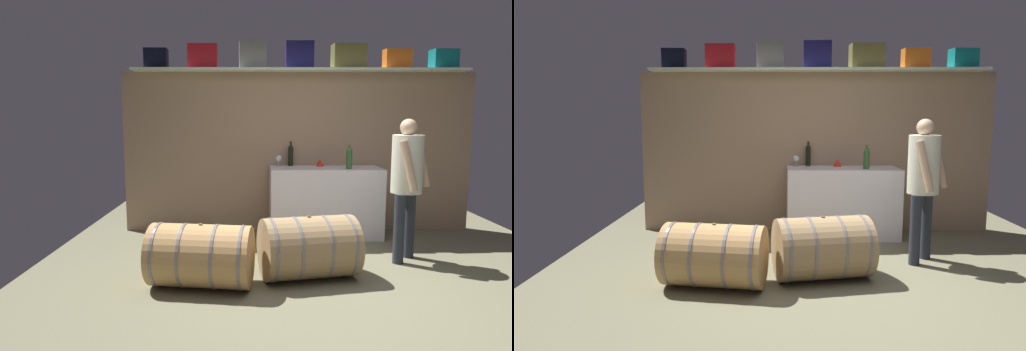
# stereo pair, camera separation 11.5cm
# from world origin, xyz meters

# --- Properties ---
(ground_plane) EXTENTS (5.92, 7.82, 0.02)m
(ground_plane) POSITION_xyz_m (0.00, 0.58, -0.01)
(ground_plane) COLOR #6C6B50
(back_wall_panel) EXTENTS (4.72, 0.10, 2.16)m
(back_wall_panel) POSITION_xyz_m (0.00, 2.31, 1.08)
(back_wall_panel) COLOR #9C7F63
(back_wall_panel) RESTS_ON ground
(high_shelf_board) EXTENTS (4.35, 0.40, 0.03)m
(high_shelf_board) POSITION_xyz_m (0.00, 2.16, 2.17)
(high_shelf_board) COLOR silver
(high_shelf_board) RESTS_ON back_wall_panel
(toolcase_black) EXTENTS (0.30, 0.24, 0.25)m
(toolcase_black) POSITION_xyz_m (-1.87, 2.16, 2.31)
(toolcase_black) COLOR black
(toolcase_black) RESTS_ON high_shelf_board
(toolcase_red) EXTENTS (0.38, 0.24, 0.31)m
(toolcase_red) POSITION_xyz_m (-1.27, 2.16, 2.34)
(toolcase_red) COLOR red
(toolcase_red) RESTS_ON high_shelf_board
(toolcase_grey) EXTENTS (0.36, 0.26, 0.35)m
(toolcase_grey) POSITION_xyz_m (-0.62, 2.16, 2.36)
(toolcase_grey) COLOR gray
(toolcase_grey) RESTS_ON high_shelf_board
(toolcase_navy) EXTENTS (0.37, 0.23, 0.34)m
(toolcase_navy) POSITION_xyz_m (-0.01, 2.16, 2.36)
(toolcase_navy) COLOR navy
(toolcase_navy) RESTS_ON high_shelf_board
(toolcase_olive) EXTENTS (0.44, 0.27, 0.31)m
(toolcase_olive) POSITION_xyz_m (0.63, 2.16, 2.34)
(toolcase_olive) COLOR olive
(toolcase_olive) RESTS_ON high_shelf_board
(toolcase_orange) EXTENTS (0.35, 0.20, 0.25)m
(toolcase_orange) POSITION_xyz_m (1.27, 2.16, 2.31)
(toolcase_orange) COLOR orange
(toolcase_orange) RESTS_ON high_shelf_board
(toolcase_teal) EXTENTS (0.34, 0.24, 0.25)m
(toolcase_teal) POSITION_xyz_m (1.88, 2.16, 2.31)
(toolcase_teal) COLOR #117B7F
(toolcase_teal) RESTS_ON high_shelf_board
(work_cabinet) EXTENTS (1.44, 0.59, 0.91)m
(work_cabinet) POSITION_xyz_m (0.32, 1.96, 0.46)
(work_cabinet) COLOR white
(work_cabinet) RESTS_ON ground
(wine_bottle_dark) EXTENTS (0.07, 0.07, 0.33)m
(wine_bottle_dark) POSITION_xyz_m (-0.11, 2.18, 1.06)
(wine_bottle_dark) COLOR black
(wine_bottle_dark) RESTS_ON work_cabinet
(wine_bottle_green) EXTENTS (0.08, 0.08, 0.31)m
(wine_bottle_green) POSITION_xyz_m (0.60, 1.82, 1.05)
(wine_bottle_green) COLOR #325B2D
(wine_bottle_green) RESTS_ON work_cabinet
(wine_glass) EXTENTS (0.08, 0.08, 0.15)m
(wine_glass) POSITION_xyz_m (-0.28, 2.09, 1.01)
(wine_glass) COLOR white
(wine_glass) RESTS_ON work_cabinet
(red_funnel) EXTENTS (0.11, 0.11, 0.10)m
(red_funnel) POSITION_xyz_m (0.28, 2.12, 0.96)
(red_funnel) COLOR red
(red_funnel) RESTS_ON work_cabinet
(wine_barrel_near) EXTENTS (1.01, 0.77, 0.62)m
(wine_barrel_near) POSITION_xyz_m (-0.08, 0.41, 0.31)
(wine_barrel_near) COLOR #9E8056
(wine_barrel_near) RESTS_ON ground
(wine_barrel_far) EXTENTS (1.01, 0.71, 0.60)m
(wine_barrel_far) POSITION_xyz_m (-1.11, 0.19, 0.30)
(wine_barrel_far) COLOR tan
(wine_barrel_far) RESTS_ON ground
(winemaker_pouring) EXTENTS (0.46, 0.48, 1.55)m
(winemaker_pouring) POSITION_xyz_m (1.04, 0.94, 0.95)
(winemaker_pouring) COLOR #262B35
(winemaker_pouring) RESTS_ON ground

